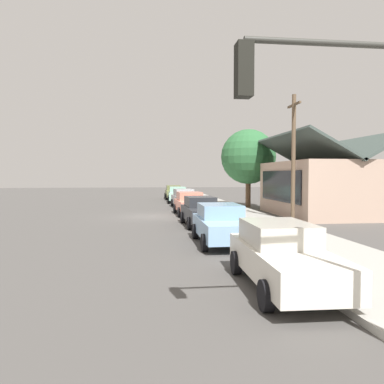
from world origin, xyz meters
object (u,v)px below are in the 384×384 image
(car_silver, at_px, (184,198))
(car_charcoal, at_px, (201,211))
(car_ivory, at_px, (282,255))
(traffic_light_main, at_px, (341,130))
(fire_hydrant_red, at_px, (190,197))
(car_coral, at_px, (190,203))
(shade_tree, at_px, (248,157))
(car_seafoam, at_px, (178,194))
(utility_pole_wooden, at_px, (293,156))
(car_olive, at_px, (173,192))
(car_skyblue, at_px, (221,224))

(car_silver, height_order, car_charcoal, same)
(car_silver, bearing_deg, car_ivory, -2.42)
(traffic_light_main, height_order, fire_hydrant_red, traffic_light_main)
(car_coral, xyz_separation_m, car_ivory, (17.36, 0.23, 0.00))
(car_silver, height_order, fire_hydrant_red, car_silver)
(car_silver, relative_size, car_ivory, 1.04)
(traffic_light_main, xyz_separation_m, fire_hydrant_red, (-33.43, 1.66, -2.99))
(car_ivory, bearing_deg, fire_hydrant_red, 179.19)
(car_charcoal, distance_m, car_ivory, 11.63)
(shade_tree, bearing_deg, car_coral, -46.38)
(car_charcoal, relative_size, fire_hydrant_red, 6.30)
(fire_hydrant_red, bearing_deg, car_ivory, -2.48)
(car_seafoam, xyz_separation_m, car_coral, (12.01, -0.16, -0.00))
(car_charcoal, distance_m, fire_hydrant_red, 18.49)
(car_charcoal, bearing_deg, car_seafoam, 177.49)
(utility_pole_wooden, bearing_deg, car_ivory, -23.10)
(car_olive, xyz_separation_m, car_charcoal, (23.14, -0.20, -0.00))
(utility_pole_wooden, bearing_deg, car_silver, -153.18)
(utility_pole_wooden, bearing_deg, car_coral, -131.71)
(car_olive, height_order, shade_tree, shade_tree)
(car_skyblue, relative_size, utility_pole_wooden, 0.61)
(car_charcoal, distance_m, shade_tree, 13.05)
(car_olive, height_order, utility_pole_wooden, utility_pole_wooden)
(shade_tree, distance_m, utility_pole_wooden, 10.37)
(car_ivory, bearing_deg, car_coral, -177.56)
(car_seafoam, relative_size, shade_tree, 0.67)
(shade_tree, distance_m, traffic_light_main, 26.82)
(car_skyblue, height_order, car_ivory, same)
(traffic_light_main, bearing_deg, car_coral, 179.65)
(utility_pole_wooden, distance_m, fire_hydrant_red, 18.39)
(car_seafoam, xyz_separation_m, fire_hydrant_red, (-0.67, 1.37, -0.32))
(car_silver, xyz_separation_m, car_skyblue, (16.97, -0.22, 0.00))
(car_coral, bearing_deg, fire_hydrant_red, 171.40)
(car_olive, height_order, fire_hydrant_red, car_olive)
(car_olive, distance_m, car_seafoam, 5.40)
(shade_tree, bearing_deg, traffic_light_main, -12.54)
(car_silver, xyz_separation_m, car_charcoal, (11.43, -0.23, -0.00))
(traffic_light_main, distance_m, utility_pole_wooden, 16.80)
(car_olive, height_order, car_silver, same)
(car_seafoam, bearing_deg, car_skyblue, 2.18)
(car_charcoal, bearing_deg, car_olive, 177.75)
(car_seafoam, bearing_deg, utility_pole_wooden, 20.32)
(car_silver, distance_m, fire_hydrant_red, 7.13)
(car_coral, height_order, car_charcoal, same)
(traffic_light_main, height_order, utility_pole_wooden, utility_pole_wooden)
(car_seafoam, relative_size, car_ivory, 0.94)
(car_ivory, bearing_deg, car_silver, -178.15)
(car_skyblue, xyz_separation_m, fire_hydrant_red, (-23.96, 1.60, -0.32))
(car_olive, bearing_deg, car_coral, 0.09)
(car_skyblue, relative_size, fire_hydrant_red, 6.44)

